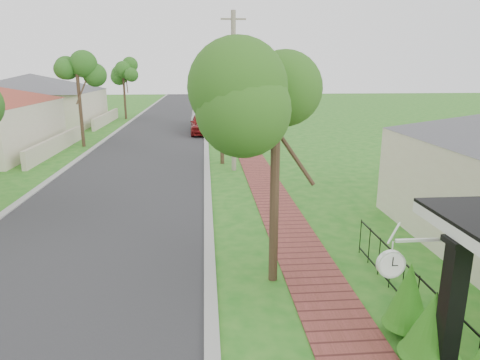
{
  "coord_description": "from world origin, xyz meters",
  "views": [
    {
      "loc": [
        0.61,
        -6.91,
        5.09
      ],
      "look_at": [
        1.72,
        6.69,
        1.5
      ],
      "focal_mm": 32.0,
      "sensor_mm": 36.0,
      "label": 1
    }
  ],
  "objects_px": {
    "parked_car_red": "(203,124)",
    "station_clock": "(393,262)",
    "utility_pole": "(234,93)",
    "parked_car_white": "(202,118)",
    "porch_post": "(450,317)",
    "near_tree": "(276,105)"
  },
  "relations": [
    {
      "from": "parked_car_red",
      "to": "utility_pole",
      "type": "relative_size",
      "value": 0.61
    },
    {
      "from": "near_tree",
      "to": "utility_pole",
      "type": "relative_size",
      "value": 0.7
    },
    {
      "from": "utility_pole",
      "to": "station_clock",
      "type": "relative_size",
      "value": 7.11
    },
    {
      "from": "utility_pole",
      "to": "station_clock",
      "type": "bearing_deg",
      "value": -83.7
    },
    {
      "from": "porch_post",
      "to": "parked_car_red",
      "type": "relative_size",
      "value": 0.54
    },
    {
      "from": "station_clock",
      "to": "utility_pole",
      "type": "bearing_deg",
      "value": 96.3
    },
    {
      "from": "porch_post",
      "to": "parked_car_red",
      "type": "distance_m",
      "value": 28.27
    },
    {
      "from": "parked_car_red",
      "to": "station_clock",
      "type": "distance_m",
      "value": 27.78
    },
    {
      "from": "parked_car_white",
      "to": "near_tree",
      "type": "height_order",
      "value": "near_tree"
    },
    {
      "from": "parked_car_red",
      "to": "station_clock",
      "type": "bearing_deg",
      "value": -84.16
    },
    {
      "from": "parked_car_red",
      "to": "parked_car_white",
      "type": "xyz_separation_m",
      "value": [
        -0.03,
        4.16,
        0.02
      ]
    },
    {
      "from": "near_tree",
      "to": "station_clock",
      "type": "relative_size",
      "value": 4.98
    },
    {
      "from": "parked_car_red",
      "to": "station_clock",
      "type": "xyz_separation_m",
      "value": [
        3.28,
        -27.56,
        1.15
      ]
    },
    {
      "from": "utility_pole",
      "to": "station_clock",
      "type": "distance_m",
      "value": 15.2
    },
    {
      "from": "porch_post",
      "to": "parked_car_red",
      "type": "bearing_deg",
      "value": 98.44
    },
    {
      "from": "parked_car_white",
      "to": "station_clock",
      "type": "height_order",
      "value": "station_clock"
    },
    {
      "from": "parked_car_red",
      "to": "parked_car_white",
      "type": "relative_size",
      "value": 0.94
    },
    {
      "from": "near_tree",
      "to": "utility_pole",
      "type": "bearing_deg",
      "value": 90.84
    },
    {
      "from": "utility_pole",
      "to": "near_tree",
      "type": "bearing_deg",
      "value": -89.16
    },
    {
      "from": "porch_post",
      "to": "station_clock",
      "type": "relative_size",
      "value": 2.33
    },
    {
      "from": "station_clock",
      "to": "porch_post",
      "type": "bearing_deg",
      "value": -24.71
    },
    {
      "from": "near_tree",
      "to": "station_clock",
      "type": "distance_m",
      "value": 4.26
    }
  ]
}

